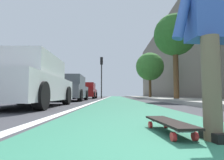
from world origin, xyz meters
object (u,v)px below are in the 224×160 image
(parked_car_far, at_px, (86,91))
(traffic_light, at_px, (102,70))
(parked_car_mid, at_px, (69,89))
(parked_car_near, at_px, (29,82))
(street_tree_mid, at_px, (175,35))
(skateboard, at_px, (169,123))
(skater_person, at_px, (211,28))
(street_tree_far, at_px, (150,67))

(parked_car_far, bearing_deg, traffic_light, -32.08)
(parked_car_mid, relative_size, parked_car_far, 1.03)
(parked_car_near, relative_size, street_tree_mid, 0.85)
(parked_car_far, height_order, street_tree_mid, street_tree_mid)
(skateboard, xyz_separation_m, street_tree_mid, (9.49, -3.10, 3.79))
(skateboard, distance_m, street_tree_mid, 10.68)
(skater_person, bearing_deg, skateboard, 66.59)
(skater_person, height_order, street_tree_mid, street_tree_mid)
(skater_person, relative_size, parked_car_far, 0.39)
(street_tree_far, bearing_deg, skater_person, 171.29)
(street_tree_far, bearing_deg, traffic_light, 78.64)
(parked_car_mid, bearing_deg, parked_car_near, -178.26)
(parked_car_far, relative_size, traffic_light, 0.94)
(skateboard, relative_size, parked_car_mid, 0.20)
(parked_car_far, height_order, traffic_light, traffic_light)
(skateboard, height_order, traffic_light, traffic_light)
(skater_person, distance_m, street_tree_far, 18.32)
(parked_car_near, bearing_deg, skater_person, -139.86)
(street_tree_mid, relative_size, street_tree_far, 1.11)
(parked_car_mid, xyz_separation_m, street_tree_far, (8.08, -6.31, 2.51))
(street_tree_mid, bearing_deg, skater_person, 164.07)
(parked_car_near, distance_m, street_tree_mid, 8.91)
(parked_car_far, distance_m, street_tree_far, 6.93)
(skateboard, height_order, parked_car_far, parked_car_far)
(parked_car_near, bearing_deg, traffic_light, -4.34)
(street_tree_mid, distance_m, street_tree_far, 8.35)
(skateboard, xyz_separation_m, parked_car_far, (16.66, 3.26, 0.63))
(skater_person, distance_m, parked_car_far, 17.19)
(parked_car_near, relative_size, traffic_light, 0.99)
(parked_car_mid, relative_size, street_tree_mid, 0.83)
(skater_person, distance_m, traffic_light, 19.22)
(skater_person, xyz_separation_m, parked_car_mid, (9.88, 3.56, -0.22))
(traffic_light, bearing_deg, street_tree_mid, -151.80)
(parked_car_mid, bearing_deg, traffic_light, -8.22)
(skater_person, height_order, street_tree_far, street_tree_far)
(parked_car_near, height_order, parked_car_mid, parked_car_mid)
(street_tree_mid, height_order, street_tree_far, street_tree_mid)
(traffic_light, distance_m, street_tree_far, 5.10)
(skateboard, relative_size, parked_car_far, 0.21)
(parked_car_mid, distance_m, street_tree_mid, 7.06)
(parked_car_mid, height_order, street_tree_far, street_tree_far)
(skater_person, relative_size, traffic_light, 0.37)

